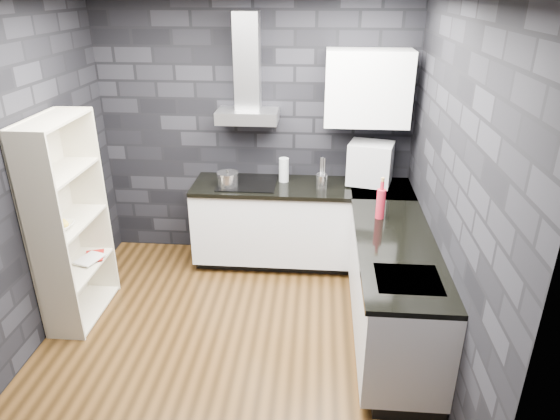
# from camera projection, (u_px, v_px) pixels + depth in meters

# --- Properties ---
(ground) EXTENTS (3.20, 3.20, 0.00)m
(ground) POSITION_uv_depth(u_px,v_px,m) (235.00, 337.00, 4.24)
(ground) COLOR #462C13
(wall_back) EXTENTS (3.20, 0.05, 2.70)m
(wall_back) POSITION_uv_depth(u_px,v_px,m) (256.00, 132.00, 5.16)
(wall_back) COLOR black
(wall_back) RESTS_ON ground
(wall_front) EXTENTS (3.20, 0.05, 2.70)m
(wall_front) POSITION_uv_depth(u_px,v_px,m) (163.00, 327.00, 2.20)
(wall_front) COLOR black
(wall_front) RESTS_ON ground
(wall_left) EXTENTS (0.05, 3.20, 2.70)m
(wall_left) POSITION_uv_depth(u_px,v_px,m) (18.00, 184.00, 3.80)
(wall_left) COLOR black
(wall_left) RESTS_ON ground
(wall_right) EXTENTS (0.05, 3.20, 2.70)m
(wall_right) POSITION_uv_depth(u_px,v_px,m) (452.00, 197.00, 3.56)
(wall_right) COLOR black
(wall_right) RESTS_ON ground
(toekick_back) EXTENTS (2.18, 0.50, 0.10)m
(toekick_back) POSITION_uv_depth(u_px,v_px,m) (300.00, 257.00, 5.40)
(toekick_back) COLOR black
(toekick_back) RESTS_ON ground
(toekick_right) EXTENTS (0.50, 1.78, 0.10)m
(toekick_right) POSITION_uv_depth(u_px,v_px,m) (393.00, 333.00, 4.21)
(toekick_right) COLOR black
(toekick_right) RESTS_ON ground
(counter_back_cab) EXTENTS (2.20, 0.60, 0.76)m
(counter_back_cab) POSITION_uv_depth(u_px,v_px,m) (301.00, 223.00, 5.18)
(counter_back_cab) COLOR silver
(counter_back_cab) RESTS_ON ground
(counter_right_cab) EXTENTS (0.60, 1.80, 0.76)m
(counter_right_cab) POSITION_uv_depth(u_px,v_px,m) (393.00, 290.00, 4.03)
(counter_right_cab) COLOR silver
(counter_right_cab) RESTS_ON ground
(counter_back_top) EXTENTS (2.20, 0.62, 0.04)m
(counter_back_top) POSITION_uv_depth(u_px,v_px,m) (302.00, 187.00, 5.01)
(counter_back_top) COLOR black
(counter_back_top) RESTS_ON counter_back_cab
(counter_right_top) EXTENTS (0.62, 1.80, 0.04)m
(counter_right_top) POSITION_uv_depth(u_px,v_px,m) (397.00, 247.00, 3.87)
(counter_right_top) COLOR black
(counter_right_top) RESTS_ON counter_right_cab
(counter_corner_top) EXTENTS (0.62, 0.62, 0.04)m
(counter_corner_top) POSITION_uv_depth(u_px,v_px,m) (382.00, 189.00, 4.96)
(counter_corner_top) COLOR black
(counter_corner_top) RESTS_ON counter_right_cab
(hood_body) EXTENTS (0.60, 0.34, 0.12)m
(hood_body) POSITION_uv_depth(u_px,v_px,m) (248.00, 116.00, 4.90)
(hood_body) COLOR #B9BABE
(hood_body) RESTS_ON wall_back
(hood_chimney) EXTENTS (0.24, 0.20, 0.90)m
(hood_chimney) POSITION_uv_depth(u_px,v_px,m) (247.00, 62.00, 4.75)
(hood_chimney) COLOR #B9BABE
(hood_chimney) RESTS_ON hood_body
(upper_cabinet) EXTENTS (0.80, 0.35, 0.70)m
(upper_cabinet) POSITION_uv_depth(u_px,v_px,m) (368.00, 88.00, 4.69)
(upper_cabinet) COLOR white
(upper_cabinet) RESTS_ON wall_back
(cooktop) EXTENTS (0.58, 0.50, 0.01)m
(cooktop) POSITION_uv_depth(u_px,v_px,m) (248.00, 183.00, 5.05)
(cooktop) COLOR black
(cooktop) RESTS_ON counter_back_top
(sink_rim) EXTENTS (0.44, 0.40, 0.01)m
(sink_rim) POSITION_uv_depth(u_px,v_px,m) (408.00, 279.00, 3.41)
(sink_rim) COLOR #B9BABE
(sink_rim) RESTS_ON counter_right_top
(pot) EXTENTS (0.26, 0.26, 0.12)m
(pot) POSITION_uv_depth(u_px,v_px,m) (228.00, 180.00, 4.95)
(pot) COLOR silver
(pot) RESTS_ON cooktop
(glass_vase) EXTENTS (0.12, 0.12, 0.24)m
(glass_vase) POSITION_uv_depth(u_px,v_px,m) (284.00, 170.00, 5.06)
(glass_vase) COLOR #B4BCC1
(glass_vase) RESTS_ON counter_back_top
(storage_jar) EXTENTS (0.11, 0.11, 0.11)m
(storage_jar) POSITION_uv_depth(u_px,v_px,m) (321.00, 181.00, 4.97)
(storage_jar) COLOR tan
(storage_jar) RESTS_ON counter_back_top
(utensil_crock) EXTENTS (0.13, 0.13, 0.14)m
(utensil_crock) POSITION_uv_depth(u_px,v_px,m) (322.00, 182.00, 4.90)
(utensil_crock) COLOR silver
(utensil_crock) RESTS_ON counter_back_top
(appliance_garage) EXTENTS (0.48, 0.42, 0.42)m
(appliance_garage) POSITION_uv_depth(u_px,v_px,m) (370.00, 163.00, 4.93)
(appliance_garage) COLOR #B2B4B9
(appliance_garage) RESTS_ON counter_back_top
(red_bottle) EXTENTS (0.08, 0.08, 0.26)m
(red_bottle) POSITION_uv_depth(u_px,v_px,m) (381.00, 204.00, 4.25)
(red_bottle) COLOR #AF1B2E
(red_bottle) RESTS_ON counter_right_top
(bookshelf) EXTENTS (0.37, 0.81, 1.80)m
(bookshelf) POSITION_uv_depth(u_px,v_px,m) (69.00, 223.00, 4.21)
(bookshelf) COLOR beige
(bookshelf) RESTS_ON ground
(fruit_bowl) EXTENTS (0.20, 0.20, 0.05)m
(fruit_bowl) POSITION_uv_depth(u_px,v_px,m) (61.00, 226.00, 4.07)
(fruit_bowl) COLOR white
(fruit_bowl) RESTS_ON bookshelf
(book_red) EXTENTS (0.16, 0.07, 0.22)m
(book_red) POSITION_uv_depth(u_px,v_px,m) (83.00, 248.00, 4.50)
(book_red) COLOR #930D0A
(book_red) RESTS_ON bookshelf
(book_second) EXTENTS (0.17, 0.07, 0.24)m
(book_second) POSITION_uv_depth(u_px,v_px,m) (80.00, 246.00, 4.47)
(book_second) COLOR #B2B2B2
(book_second) RESTS_ON bookshelf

